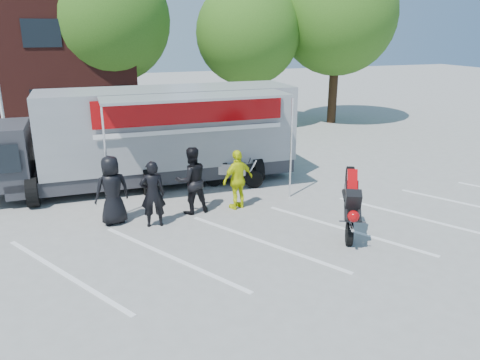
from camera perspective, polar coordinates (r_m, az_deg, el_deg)
ground at (r=11.15m, az=3.95°, el=-9.81°), size 100.00×100.00×0.00m
parking_bay_lines at (r=11.97m, az=2.03°, el=-7.70°), size 18.09×13.33×0.01m
tree_left at (r=25.09m, az=-15.85°, el=18.20°), size 6.12×6.12×8.64m
tree_mid at (r=25.65m, az=0.97°, el=17.43°), size 5.44×5.44×7.68m
tree_right at (r=27.38m, az=11.80°, el=19.07°), size 6.46×6.46×9.12m
transporter_truck at (r=16.70m, az=-9.95°, el=-0.41°), size 10.42×5.12×3.30m
parked_motorcycle at (r=16.09m, az=-0.75°, el=-0.84°), size 2.14×1.54×1.08m
stunt_bike_rider at (r=12.83m, az=12.83°, el=-6.36°), size 1.51×1.91×2.04m
spectator_leather_a at (r=13.28m, az=-15.34°, el=-1.22°), size 1.06×0.81×1.94m
spectator_leather_b at (r=12.87m, az=-10.59°, el=-1.68°), size 0.72×0.52×1.85m
spectator_leather_c at (r=13.63m, az=-5.93°, el=-0.05°), size 1.03×0.84×1.98m
spectator_hivis at (r=13.92m, az=-0.26°, el=0.05°), size 1.14×0.75×1.81m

